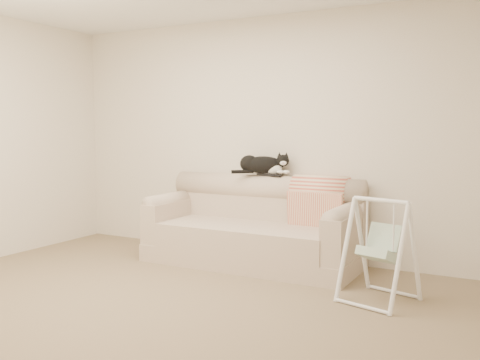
% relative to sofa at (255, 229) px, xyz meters
% --- Properties ---
extents(ground_plane, '(5.00, 5.00, 0.00)m').
position_rel_sofa_xyz_m(ground_plane, '(-0.05, -1.62, -0.35)').
color(ground_plane, '#77624A').
rests_on(ground_plane, ground).
extents(room_shell, '(5.04, 4.04, 2.60)m').
position_rel_sofa_xyz_m(room_shell, '(-0.05, -1.62, 1.18)').
color(room_shell, beige).
rests_on(room_shell, ground).
extents(sofa, '(2.20, 0.93, 0.90)m').
position_rel_sofa_xyz_m(sofa, '(0.00, 0.00, 0.00)').
color(sofa, '#C8B299').
rests_on(sofa, ground).
extents(remote_a, '(0.18, 0.05, 0.03)m').
position_rel_sofa_xyz_m(remote_a, '(0.00, 0.24, 0.56)').
color(remote_a, black).
rests_on(remote_a, sofa).
extents(remote_b, '(0.18, 0.07, 0.02)m').
position_rel_sofa_xyz_m(remote_b, '(0.12, 0.21, 0.56)').
color(remote_b, black).
rests_on(remote_b, sofa).
extents(tuxedo_cat, '(0.59, 0.41, 0.24)m').
position_rel_sofa_xyz_m(tuxedo_cat, '(-0.02, 0.23, 0.66)').
color(tuxedo_cat, black).
rests_on(tuxedo_cat, sofa).
extents(throw_blanket, '(0.57, 0.38, 0.58)m').
position_rel_sofa_xyz_m(throw_blanket, '(0.63, 0.23, 0.37)').
color(throw_blanket, '#C95240').
rests_on(throw_blanket, sofa).
extents(baby_swing, '(0.64, 0.67, 0.85)m').
position_rel_sofa_xyz_m(baby_swing, '(1.45, -0.64, 0.07)').
color(baby_swing, white).
rests_on(baby_swing, ground).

